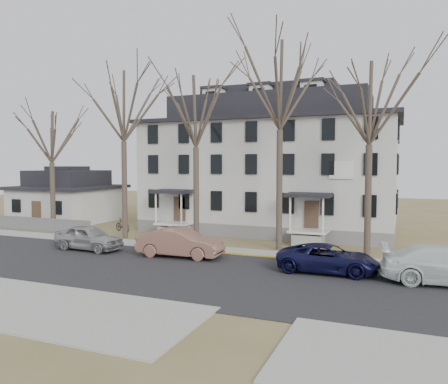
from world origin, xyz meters
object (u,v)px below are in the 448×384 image
at_px(tree_far_left, 123,100).
at_px(tree_mid_right, 370,97).
at_px(tree_center, 280,78).
at_px(bicycle_left, 167,232).
at_px(boarding_house, 270,167).
at_px(tree_bungalow, 51,133).
at_px(car_tan, 180,243).
at_px(car_white, 448,267).
at_px(bicycle_right, 123,226).
at_px(car_navy, 328,259).
at_px(car_silver, 89,238).
at_px(small_house, 68,198).
at_px(tree_mid_left, 196,106).

relative_size(tree_far_left, tree_mid_right, 1.08).
height_order(tree_center, bicycle_left, tree_center).
distance_m(boarding_house, tree_bungalow, 18.17).
bearing_deg(tree_mid_right, car_tan, -156.38).
bearing_deg(car_white, car_tan, 82.36).
relative_size(tree_center, tree_mid_right, 1.15).
relative_size(boarding_house, tree_mid_right, 1.63).
relative_size(tree_far_left, bicycle_left, 7.48).
height_order(tree_mid_right, tree_bungalow, tree_mid_right).
bearing_deg(tree_far_left, bicycle_right, 129.15).
height_order(car_navy, bicycle_left, car_navy).
relative_size(tree_far_left, car_silver, 2.91).
bearing_deg(tree_far_left, bicycle_left, 19.79).
height_order(tree_far_left, tree_mid_right, tree_far_left).
xyz_separation_m(small_house, car_white, (32.45, -11.37, -1.38)).
height_order(car_tan, bicycle_left, car_tan).
relative_size(boarding_house, tree_center, 1.41).
bearing_deg(small_house, tree_bungalow, -57.16).
bearing_deg(boarding_house, tree_bungalow, -152.99).
distance_m(boarding_house, car_silver, 16.17).
bearing_deg(tree_bungalow, tree_mid_left, 0.00).
relative_size(tree_center, car_navy, 2.85).
relative_size(car_silver, car_navy, 0.92).
relative_size(tree_mid_left, car_white, 2.13).
bearing_deg(bicycle_left, tree_mid_left, -81.50).
distance_m(small_house, tree_mid_left, 19.53).
relative_size(car_silver, bicycle_left, 2.57).
bearing_deg(car_navy, boarding_house, 26.71).
xyz_separation_m(tree_bungalow, car_tan, (14.11, -4.55, -7.26)).
bearing_deg(car_silver, car_white, -87.75).
relative_size(tree_mid_left, car_silver, 2.70).
xyz_separation_m(tree_mid_left, tree_center, (6.00, 0.00, 1.48)).
distance_m(tree_mid_right, tree_bungalow, 24.54).
relative_size(car_tan, car_white, 0.87).
xyz_separation_m(small_house, car_silver, (11.60, -11.08, -1.44)).
relative_size(boarding_house, car_white, 3.48).
relative_size(tree_mid_left, tree_mid_right, 1.00).
bearing_deg(bicycle_right, car_navy, -93.23).
distance_m(boarding_house, bicycle_right, 13.25).
relative_size(tree_far_left, car_tan, 2.64).
relative_size(tree_center, car_silver, 3.11).
distance_m(bicycle_left, bicycle_right, 5.03).
relative_size(car_tan, bicycle_left, 2.84).
height_order(boarding_house, car_silver, boarding_house).
bearing_deg(tree_bungalow, small_house, 122.84).
relative_size(tree_mid_right, car_navy, 2.47).
bearing_deg(tree_mid_right, bicycle_right, 173.27).
height_order(car_silver, bicycle_right, car_silver).
bearing_deg(car_tan, car_silver, 89.39).
relative_size(boarding_house, bicycle_right, 11.26).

